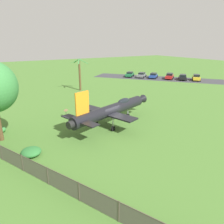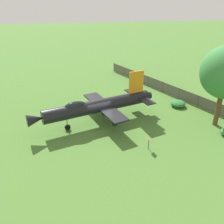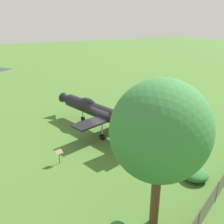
{
  "view_description": "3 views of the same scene",
  "coord_description": "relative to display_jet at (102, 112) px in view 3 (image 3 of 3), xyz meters",
  "views": [
    {
      "loc": [
        -21.25,
        12.77,
        10.1
      ],
      "look_at": [
        -0.93,
        0.37,
        2.09
      ],
      "focal_mm": 33.96,
      "sensor_mm": 36.0,
      "label": 1
    },
    {
      "loc": [
        22.93,
        -2.37,
        12.63
      ],
      "look_at": [
        1.08,
        1.21,
        1.67
      ],
      "focal_mm": 38.48,
      "sensor_mm": 36.0,
      "label": 2
    },
    {
      "loc": [
        9.41,
        20.85,
        10.94
      ],
      "look_at": [
        -1.38,
        -1.09,
        1.52
      ],
      "focal_mm": 39.41,
      "sensor_mm": 36.0,
      "label": 3
    }
  ],
  "objects": [
    {
      "name": "shrub_near_fence",
      "position": [
        -2.67,
        10.46,
        -1.64
      ],
      "size": [
        1.89,
        1.83,
        0.74
      ],
      "color": "#2D7033",
      "rests_on": "ground_plane"
    },
    {
      "name": "display_jet",
      "position": [
        0.0,
        0.0,
        0.0
      ],
      "size": [
        8.06,
        13.56,
        5.12
      ],
      "rotation": [
        0.0,
        0.0,
        5.02
      ],
      "color": "black",
      "rests_on": "ground_plane"
    },
    {
      "name": "ground_plane",
      "position": [
        -0.11,
        0.34,
        -2.01
      ],
      "size": [
        200.0,
        200.0,
        0.0
      ],
      "primitive_type": "plane",
      "color": "#47722D"
    },
    {
      "name": "shade_tree",
      "position": [
        2.4,
        12.51,
        3.74
      ],
      "size": [
        5.09,
        4.87,
        8.38
      ],
      "color": "brown",
      "rests_on": "ground_plane"
    },
    {
      "name": "info_plaque",
      "position": [
        5.6,
        4.12,
        -1.16
      ],
      "size": [
        0.68,
        0.54,
        1.14
      ],
      "color": "#333333",
      "rests_on": "ground_plane"
    }
  ]
}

